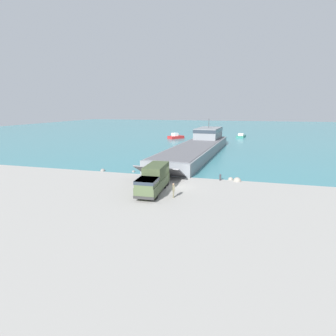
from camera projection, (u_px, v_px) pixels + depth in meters
name	position (u px, v px, depth m)	size (l,w,h in m)	color
ground_plane	(176.00, 186.00, 34.66)	(240.00, 240.00, 0.00)	gray
water_surface	(221.00, 130.00, 123.80)	(240.00, 180.00, 0.01)	teal
landing_craft	(199.00, 145.00, 60.31)	(11.40, 43.64, 7.28)	gray
military_truck	(154.00, 179.00, 31.86)	(2.55, 7.82, 3.14)	#475638
soldier_on_ramp	(173.00, 189.00, 29.81)	(0.39, 0.50, 1.70)	#6B664C
moored_boat_a	(176.00, 137.00, 87.82)	(5.39, 5.68, 1.86)	#B22323
moored_boat_b	(241.00, 136.00, 91.79)	(3.49, 6.71, 1.34)	#2D7060
mooring_bollard	(220.00, 177.00, 37.02)	(0.30, 0.30, 0.93)	#333338
shoreline_rock_a	(231.00, 180.00, 37.45)	(0.75, 0.75, 0.75)	gray
shoreline_rock_b	(237.00, 181.00, 36.71)	(1.10, 1.10, 1.10)	gray
shoreline_rock_c	(134.00, 172.00, 42.01)	(0.52, 0.52, 0.52)	gray
shoreline_rock_d	(103.00, 171.00, 42.65)	(0.76, 0.76, 0.76)	gray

